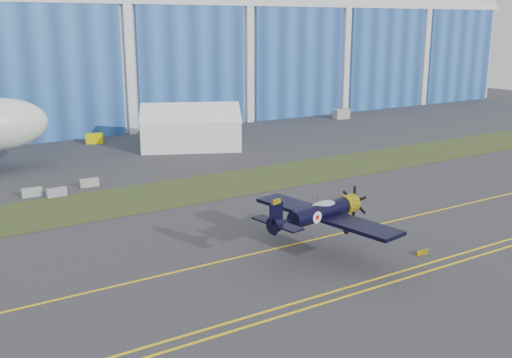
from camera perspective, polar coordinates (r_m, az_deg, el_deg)
ground at (r=46.49m, az=-15.42°, el=-7.64°), size 260.00×260.00×0.00m
grass_median at (r=59.33m, az=-19.41°, el=-3.06°), size 260.00×10.00×0.02m
taxiway_centreline at (r=42.07m, az=-13.39°, el=-9.92°), size 200.00×0.20×0.02m
edge_line_near at (r=34.13m, az=-7.96°, el=-15.78°), size 80.00×0.20×0.02m
edge_line_far at (r=34.93m, az=-8.66°, el=-15.05°), size 80.00×0.20×0.02m
guard_board_right at (r=47.92m, az=15.55°, el=-6.75°), size 1.20×0.15×0.35m
warbird at (r=45.07m, az=6.10°, el=-3.19°), size 12.71×14.52×3.83m
tent at (r=85.79m, az=-6.26°, el=5.17°), size 16.73×14.93×6.40m
tug at (r=91.53m, az=-15.13°, el=3.75°), size 2.80×2.26×1.42m
gse_box at (r=112.45m, az=8.13°, el=6.15°), size 3.01×1.74×1.75m
barrier_a at (r=65.23m, az=-20.57°, el=-1.20°), size 2.01×0.63×0.90m
barrier_b at (r=64.40m, az=-18.47°, el=-1.21°), size 2.03×0.71×0.90m
barrier_c at (r=67.20m, az=-15.59°, el=-0.35°), size 2.04×0.74×0.90m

